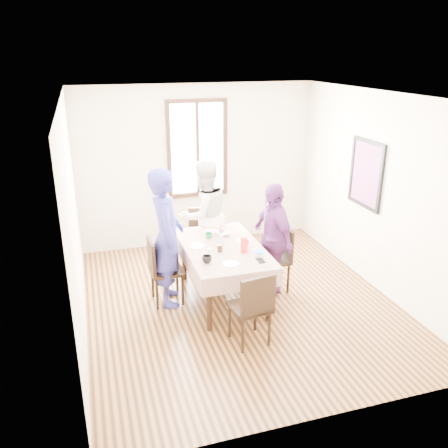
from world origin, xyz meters
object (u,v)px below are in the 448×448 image
Objects in this scene: dining_table at (223,273)px; person_right at (272,238)px; chair_left at (167,270)px; person_far at (203,215)px; chair_right at (273,260)px; chair_far at (203,239)px; chair_near at (250,307)px; person_left at (167,238)px.

person_right reaches higher than dining_table.
person_far reaches higher than chair_left.
chair_left is 0.53× the size of person_far.
person_right reaches higher than chair_right.
person_right reaches higher than chair_far.
dining_table is at bearing 91.33° from chair_right.
chair_right is 1.25m from chair_far.
chair_left is 1.00× the size of chair_near.
dining_table is 0.74m from chair_right.
chair_near is (0.00, -2.11, 0.00)m from chair_far.
person_far is (0.00, -0.02, 0.40)m from chair_far.
chair_left reaches higher than dining_table.
person_left is at bearing 34.22° from person_far.
chair_far and chair_near have the same top height.
chair_near is at bearing 99.69° from chair_far.
chair_far is at bearing 82.11° from chair_near.
chair_left is 1.00× the size of chair_far.
chair_right is 1.53m from person_left.
chair_far is 0.40m from person_far.
chair_near is 0.49× the size of person_left.
person_right is (0.72, -1.01, 0.32)m from chair_far.
chair_far is 1.00× the size of chair_near.
chair_left is 1.49m from person_right.
person_left is 1.15m from person_far.
person_left reaches higher than chair_near.
dining_table is at bearing 82.11° from chair_near.
chair_far is at bearing 33.71° from chair_right.
person_right is (0.72, -0.99, -0.07)m from person_far.
person_far is 1.09× the size of person_right.
chair_right is (0.74, 0.05, 0.08)m from dining_table.
dining_table is 0.90× the size of person_far.
person_far is 1.22m from person_right.
chair_left and chair_near have the same top height.
person_left is (-0.72, -0.91, 0.46)m from chair_far.
chair_near is at bearing 30.44° from chair_left.
chair_near is 1.36m from person_right.
person_left is at bearing 88.94° from chair_left.
person_right is at bearing 108.85° from person_far.
person_left is (-0.72, 1.20, 0.46)m from chair_near.
person_right is at bearing 49.15° from chair_near.
chair_right is 0.53× the size of person_far.
dining_table is 1.14m from person_far.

